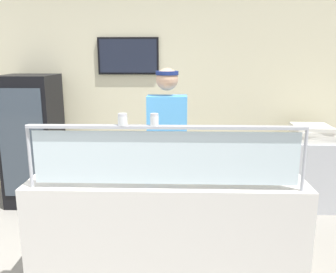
{
  "coord_description": "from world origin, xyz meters",
  "views": [
    {
      "loc": [
        1.15,
        -2.31,
        1.89
      ],
      "look_at": [
        1.07,
        0.38,
        1.26
      ],
      "focal_mm": 38.01,
      "sensor_mm": 36.0,
      "label": 1
    }
  ],
  "objects_px": {
    "drink_fridge": "(33,140)",
    "pizza_box_stack": "(312,133)",
    "pepper_flake_shaker": "(154,120)",
    "worker_figure": "(168,146)",
    "pizza_tray": "(172,170)",
    "pizza_server": "(171,168)",
    "parmesan_shaker": "(123,120)"
  },
  "relations": [
    {
      "from": "pizza_tray",
      "to": "pizza_box_stack",
      "type": "height_order",
      "value": "pizza_box_stack"
    },
    {
      "from": "pizza_tray",
      "to": "pizza_box_stack",
      "type": "bearing_deg",
      "value": 42.33
    },
    {
      "from": "drink_fridge",
      "to": "pizza_box_stack",
      "type": "relative_size",
      "value": 3.48
    },
    {
      "from": "parmesan_shaker",
      "to": "drink_fridge",
      "type": "relative_size",
      "value": 0.05
    },
    {
      "from": "pizza_tray",
      "to": "worker_figure",
      "type": "bearing_deg",
      "value": 95.33
    },
    {
      "from": "pizza_server",
      "to": "pepper_flake_shaker",
      "type": "height_order",
      "value": "pepper_flake_shaker"
    },
    {
      "from": "parmesan_shaker",
      "to": "pizza_box_stack",
      "type": "distance_m",
      "value": 2.8
    },
    {
      "from": "pizza_box_stack",
      "to": "worker_figure",
      "type": "bearing_deg",
      "value": -152.13
    },
    {
      "from": "pizza_server",
      "to": "worker_figure",
      "type": "relative_size",
      "value": 0.16
    },
    {
      "from": "worker_figure",
      "to": "pizza_box_stack",
      "type": "xyz_separation_m",
      "value": [
        1.73,
        0.91,
        -0.05
      ]
    },
    {
      "from": "pepper_flake_shaker",
      "to": "drink_fridge",
      "type": "xyz_separation_m",
      "value": [
        -1.68,
        1.94,
        -0.63
      ]
    },
    {
      "from": "worker_figure",
      "to": "drink_fridge",
      "type": "xyz_separation_m",
      "value": [
        -1.74,
        0.96,
        -0.19
      ]
    },
    {
      "from": "pepper_flake_shaker",
      "to": "worker_figure",
      "type": "height_order",
      "value": "worker_figure"
    },
    {
      "from": "pizza_tray",
      "to": "parmesan_shaker",
      "type": "height_order",
      "value": "parmesan_shaker"
    },
    {
      "from": "pizza_tray",
      "to": "worker_figure",
      "type": "xyz_separation_m",
      "value": [
        -0.06,
        0.61,
        0.04
      ]
    },
    {
      "from": "pizza_tray",
      "to": "pizza_box_stack",
      "type": "distance_m",
      "value": 2.26
    },
    {
      "from": "parmesan_shaker",
      "to": "drink_fridge",
      "type": "distance_m",
      "value": 2.51
    },
    {
      "from": "worker_figure",
      "to": "pizza_box_stack",
      "type": "distance_m",
      "value": 1.96
    },
    {
      "from": "pepper_flake_shaker",
      "to": "worker_figure",
      "type": "bearing_deg",
      "value": 86.77
    },
    {
      "from": "worker_figure",
      "to": "pepper_flake_shaker",
      "type": "bearing_deg",
      "value": -93.23
    },
    {
      "from": "pizza_tray",
      "to": "drink_fridge",
      "type": "bearing_deg",
      "value": 138.87
    },
    {
      "from": "worker_figure",
      "to": "drink_fridge",
      "type": "bearing_deg",
      "value": 151.13
    },
    {
      "from": "pizza_tray",
      "to": "pizza_box_stack",
      "type": "xyz_separation_m",
      "value": [
        1.67,
        1.52,
        -0.01
      ]
    },
    {
      "from": "pizza_server",
      "to": "drink_fridge",
      "type": "relative_size",
      "value": 0.17
    },
    {
      "from": "drink_fridge",
      "to": "pizza_tray",
      "type": "bearing_deg",
      "value": -41.13
    },
    {
      "from": "pizza_server",
      "to": "pepper_flake_shaker",
      "type": "xyz_separation_m",
      "value": [
        -0.11,
        -0.36,
        0.46
      ]
    },
    {
      "from": "pepper_flake_shaker",
      "to": "pizza_box_stack",
      "type": "distance_m",
      "value": 2.65
    },
    {
      "from": "drink_fridge",
      "to": "pizza_box_stack",
      "type": "height_order",
      "value": "drink_fridge"
    },
    {
      "from": "pizza_server",
      "to": "parmesan_shaker",
      "type": "distance_m",
      "value": 0.66
    },
    {
      "from": "pepper_flake_shaker",
      "to": "pizza_box_stack",
      "type": "bearing_deg",
      "value": 46.79
    },
    {
      "from": "pizza_tray",
      "to": "pizza_server",
      "type": "distance_m",
      "value": 0.03
    },
    {
      "from": "pizza_tray",
      "to": "worker_figure",
      "type": "distance_m",
      "value": 0.61
    }
  ]
}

